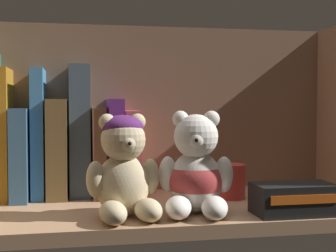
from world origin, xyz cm
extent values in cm
cube|color=#A87F5B|center=(0.00, 0.00, 1.00)|extent=(70.22, 27.93, 2.00)
cube|color=brown|center=(0.00, 14.56, 16.41)|extent=(72.62, 1.20, 32.81)
cube|color=#A36C1A|center=(-24.45, 10.90, 13.11)|extent=(1.72, 11.75, 22.21)
cube|color=#355B7E|center=(-21.83, 10.90, 9.75)|extent=(2.82, 14.92, 15.50)
cube|color=teal|center=(-19.02, 10.90, 13.11)|extent=(2.13, 10.57, 22.23)
cube|color=brown|center=(-15.87, 10.90, 10.52)|extent=(3.49, 12.26, 17.04)
cube|color=#425466|center=(-12.01, 10.90, 13.51)|extent=(3.59, 9.19, 23.03)
cube|color=brown|center=(-8.76, 10.90, 9.84)|extent=(2.41, 13.38, 15.69)
cube|color=#60257C|center=(-5.97, 10.90, 10.54)|extent=(2.61, 14.37, 17.07)
cube|color=#BB4E4E|center=(-2.94, 10.90, 9.52)|extent=(2.77, 11.94, 15.04)
ellipsoid|color=beige|center=(-6.07, -6.70, 6.51)|extent=(7.66, 7.03, 9.01)
sphere|color=beige|center=(-5.99, -7.14, 13.13)|extent=(6.41, 6.41, 6.41)
sphere|color=beige|center=(-8.28, -7.07, 15.63)|extent=(2.40, 2.40, 2.40)
sphere|color=beige|center=(-3.86, -6.32, 15.63)|extent=(2.40, 2.40, 2.40)
sphere|color=beige|center=(-5.61, -9.38, 12.75)|extent=(2.40, 2.40, 2.40)
sphere|color=black|center=(-5.47, -10.21, 12.81)|extent=(0.84, 0.84, 0.84)
ellipsoid|color=beige|center=(-7.79, -11.33, 3.60)|extent=(4.56, 6.53, 3.20)
ellipsoid|color=beige|center=(-2.91, -10.50, 3.60)|extent=(4.56, 6.53, 3.20)
ellipsoid|color=beige|center=(-9.99, -7.82, 7.63)|extent=(3.00, 3.00, 5.21)
ellipsoid|color=beige|center=(-1.99, -6.46, 7.63)|extent=(3.00, 3.00, 5.21)
ellipsoid|color=#572264|center=(-6.07, -6.70, 14.90)|extent=(6.09, 6.09, 3.52)
ellipsoid|color=white|center=(4.90, -6.23, 6.62)|extent=(7.86, 7.21, 9.24)
sphere|color=white|center=(4.79, -6.68, 13.42)|extent=(6.57, 6.57, 6.57)
sphere|color=white|center=(2.65, -5.72, 15.99)|extent=(2.47, 2.47, 2.47)
sphere|color=white|center=(7.14, -6.74, 15.99)|extent=(2.47, 2.47, 2.47)
sphere|color=white|center=(4.28, -8.96, 13.03)|extent=(2.47, 2.47, 2.47)
sphere|color=black|center=(4.08, -9.80, 13.09)|extent=(0.86, 0.86, 0.86)
ellipsoid|color=white|center=(1.44, -9.95, 3.64)|extent=(4.97, 6.83, 3.29)
ellipsoid|color=white|center=(6.40, -11.08, 3.64)|extent=(4.97, 6.83, 3.29)
ellipsoid|color=white|center=(0.74, -5.76, 7.78)|extent=(3.20, 3.20, 5.34)
ellipsoid|color=white|center=(8.85, -7.60, 7.78)|extent=(3.20, 3.20, 5.34)
ellipsoid|color=#B23939|center=(4.90, -6.23, 6.85)|extent=(8.50, 7.86, 6.47)
cylinder|color=#C63833|center=(13.41, 3.00, 4.95)|extent=(5.02, 5.02, 5.91)
cube|color=black|center=(18.74, -10.17, 4.26)|extent=(11.82, 6.52, 4.52)
cube|color=orange|center=(18.74, -13.51, 4.83)|extent=(10.04, 0.16, 1.27)
camera|label=1|loc=(-12.34, -74.70, 18.01)|focal=50.86mm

